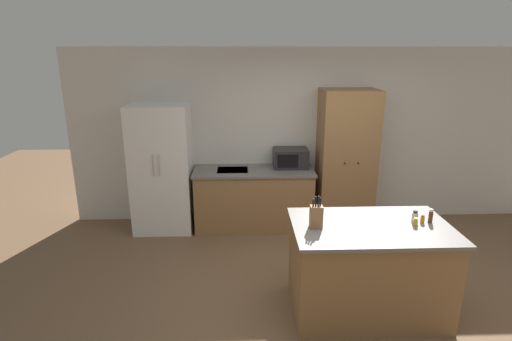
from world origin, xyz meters
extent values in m
plane|color=brown|center=(0.00, 0.00, 0.00)|extent=(14.00, 14.00, 0.00)
cube|color=beige|center=(0.00, 2.33, 1.30)|extent=(7.20, 0.06, 2.60)
cube|color=white|center=(-2.19, 1.98, 0.92)|extent=(0.83, 0.65, 1.84)
cylinder|color=silver|center=(-2.23, 1.64, 1.07)|extent=(0.02, 0.02, 0.30)
cylinder|color=silver|center=(-2.15, 1.64, 1.07)|extent=(0.02, 0.02, 0.30)
cube|color=olive|center=(-0.88, 1.98, 0.43)|extent=(1.70, 0.64, 0.85)
cube|color=slate|center=(-0.88, 1.98, 0.87)|extent=(1.74, 0.68, 0.03)
cube|color=#9EA0A3|center=(-1.18, 1.98, 0.88)|extent=(0.44, 0.34, 0.01)
cube|color=olive|center=(0.47, 2.00, 1.02)|extent=(0.78, 0.60, 2.03)
sphere|color=black|center=(0.37, 1.69, 1.06)|extent=(0.02, 0.02, 0.02)
sphere|color=black|center=(0.56, 1.69, 1.06)|extent=(0.02, 0.02, 0.02)
cube|color=olive|center=(0.19, -0.09, 0.45)|extent=(1.46, 0.89, 0.90)
cube|color=slate|center=(0.19, -0.09, 0.92)|extent=(1.52, 0.95, 0.03)
cube|color=#232326|center=(-0.33, 2.10, 1.03)|extent=(0.50, 0.36, 0.28)
cube|color=black|center=(-0.39, 1.91, 1.03)|extent=(0.30, 0.01, 0.19)
cube|color=olive|center=(-0.35, -0.12, 1.05)|extent=(0.12, 0.09, 0.22)
cylinder|color=black|center=(-0.39, -0.13, 1.19)|extent=(0.02, 0.02, 0.08)
cylinder|color=black|center=(-0.36, -0.13, 1.20)|extent=(0.02, 0.02, 0.10)
cylinder|color=black|center=(-0.34, -0.13, 1.21)|extent=(0.02, 0.02, 0.11)
cylinder|color=black|center=(-0.32, -0.11, 1.20)|extent=(0.02, 0.02, 0.08)
cylinder|color=beige|center=(0.64, -0.02, 0.99)|extent=(0.06, 0.06, 0.09)
cylinder|color=black|center=(0.64, -0.02, 1.04)|extent=(0.04, 0.04, 0.02)
cylinder|color=gold|center=(0.60, -0.12, 0.97)|extent=(0.04, 0.04, 0.07)
cylinder|color=#E5DB4C|center=(0.60, -0.12, 1.02)|extent=(0.03, 0.03, 0.01)
cylinder|color=#563319|center=(0.78, -0.05, 1.00)|extent=(0.04, 0.04, 0.12)
cylinder|color=silver|center=(0.78, -0.05, 1.07)|extent=(0.03, 0.03, 0.03)
cylinder|color=orange|center=(0.70, -0.05, 0.97)|extent=(0.04, 0.04, 0.07)
cylinder|color=red|center=(0.70, -0.05, 1.01)|extent=(0.03, 0.03, 0.01)
camera|label=1|loc=(-1.04, -3.56, 2.55)|focal=28.00mm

